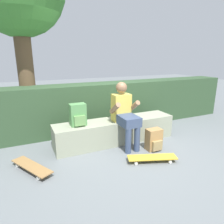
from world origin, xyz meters
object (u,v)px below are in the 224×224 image
(backpack_on_bench, at_px, (78,115))
(backpack_on_ground, at_px, (154,140))
(person_skater, at_px, (125,113))
(skateboard_near_person, at_px, (152,158))
(skateboard_beside_bench, at_px, (32,167))
(bench_main, at_px, (116,131))

(backpack_on_bench, height_order, backpack_on_ground, backpack_on_bench)
(person_skater, xyz_separation_m, backpack_on_bench, (-0.84, 0.21, -0.00))
(skateboard_near_person, relative_size, skateboard_beside_bench, 1.03)
(skateboard_near_person, bearing_deg, backpack_on_bench, 134.42)
(skateboard_beside_bench, relative_size, backpack_on_bench, 2.00)
(person_skater, bearing_deg, backpack_on_bench, 165.73)
(skateboard_beside_bench, distance_m, backpack_on_ground, 2.12)
(backpack_on_ground, bearing_deg, backpack_on_bench, 153.85)
(skateboard_near_person, xyz_separation_m, backpack_on_ground, (0.29, 0.36, 0.12))
(person_skater, relative_size, backpack_on_bench, 3.04)
(backpack_on_ground, bearing_deg, skateboard_near_person, -128.98)
(person_skater, relative_size, skateboard_near_person, 1.48)
(person_skater, height_order, backpack_on_ground, person_skater)
(bench_main, distance_m, skateboard_near_person, 1.01)
(person_skater, distance_m, skateboard_near_person, 0.96)
(skateboard_beside_bench, bearing_deg, person_skater, 7.48)
(bench_main, height_order, backpack_on_bench, backpack_on_bench)
(skateboard_beside_bench, distance_m, backpack_on_bench, 1.13)
(person_skater, xyz_separation_m, skateboard_near_person, (0.11, -0.76, -0.59))
(skateboard_near_person, xyz_separation_m, skateboard_beside_bench, (-1.81, 0.53, 0.00))
(backpack_on_bench, bearing_deg, skateboard_beside_bench, -153.27)
(backpack_on_ground, bearing_deg, bench_main, 128.09)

